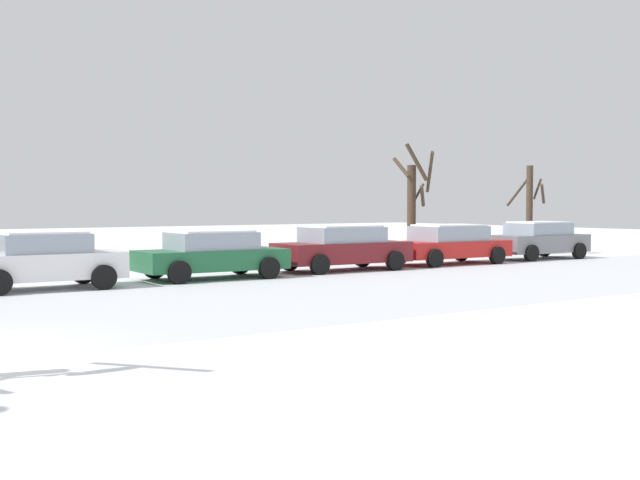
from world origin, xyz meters
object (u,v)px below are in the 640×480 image
object	(u,v)px
parked_car_green	(212,254)
parked_car_gray	(538,240)
parked_car_maroon	(342,248)
parked_car_red	(449,244)
parked_car_white	(43,260)

from	to	relation	value
parked_car_green	parked_car_gray	xyz separation A→B (m)	(14.57, 0.13, 0.03)
parked_car_green	parked_car_maroon	size ratio (longest dim) A/B	0.95
parked_car_green	parked_car_maroon	distance (m)	4.86
parked_car_green	parked_car_red	size ratio (longest dim) A/B	0.94
parked_car_white	parked_car_green	bearing A→B (deg)	1.29
parked_car_maroon	parked_car_red	bearing A→B (deg)	0.57
parked_car_maroon	parked_car_red	size ratio (longest dim) A/B	0.99
parked_car_white	parked_car_maroon	size ratio (longest dim) A/B	0.87
parked_car_white	parked_car_red	bearing A→B (deg)	1.15
parked_car_maroon	parked_car_gray	world-z (taller)	same
parked_car_white	parked_car_maroon	distance (m)	9.72
parked_car_white	parked_car_red	size ratio (longest dim) A/B	0.86
parked_car_green	parked_car_gray	world-z (taller)	parked_car_gray
parked_car_green	parked_car_red	xyz separation A→B (m)	(9.72, 0.18, 0.01)
parked_car_red	parked_car_gray	size ratio (longest dim) A/B	1.09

